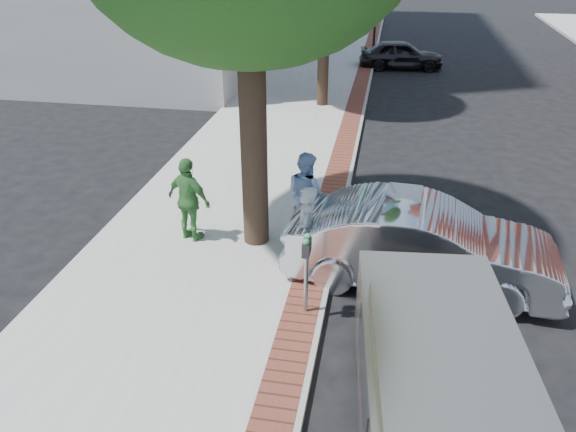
% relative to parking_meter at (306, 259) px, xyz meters
% --- Properties ---
extents(ground, '(120.00, 120.00, 0.00)m').
position_rel_parking_meter_xyz_m(ground, '(-0.78, 0.34, -1.21)').
color(ground, black).
rests_on(ground, ground).
extents(sidewalk, '(5.00, 60.00, 0.15)m').
position_rel_parking_meter_xyz_m(sidewalk, '(-2.28, 8.34, -1.13)').
color(sidewalk, '#9E9991').
rests_on(sidewalk, ground).
extents(brick_strip, '(0.60, 60.00, 0.01)m').
position_rel_parking_meter_xyz_m(brick_strip, '(-0.08, 8.34, -1.05)').
color(brick_strip, brown).
rests_on(brick_strip, sidewalk).
extents(curb, '(0.10, 60.00, 0.15)m').
position_rel_parking_meter_xyz_m(curb, '(0.27, 8.34, -1.13)').
color(curb, gray).
rests_on(curb, ground).
extents(office_base, '(18.20, 22.20, 4.00)m').
position_rel_parking_meter_xyz_m(office_base, '(-13.78, 22.34, 0.79)').
color(office_base, gray).
rests_on(office_base, ground).
extents(signal_near, '(0.70, 0.15, 3.80)m').
position_rel_parking_meter_xyz_m(signal_near, '(0.12, 22.34, 1.05)').
color(signal_near, black).
rests_on(signal_near, ground).
extents(parking_meter, '(0.12, 0.32, 1.47)m').
position_rel_parking_meter_xyz_m(parking_meter, '(0.00, 0.00, 0.00)').
color(parking_meter, gray).
rests_on(parking_meter, sidewalk).
extents(person_gray, '(0.49, 0.68, 1.74)m').
position_rel_parking_meter_xyz_m(person_gray, '(-0.20, 1.23, -0.18)').
color(person_gray, '#A9AAAE').
rests_on(person_gray, sidewalk).
extents(person_officer, '(1.11, 1.09, 1.81)m').
position_rel_parking_meter_xyz_m(person_officer, '(-0.44, 2.76, -0.15)').
color(person_officer, '#85A1CE').
rests_on(person_officer, sidewalk).
extents(person_green, '(1.14, 0.80, 1.79)m').
position_rel_parking_meter_xyz_m(person_green, '(-2.72, 2.05, -0.16)').
color(person_green, '#3F823B').
rests_on(person_green, sidewalk).
extents(sedan_silver, '(5.06, 2.09, 1.63)m').
position_rel_parking_meter_xyz_m(sedan_silver, '(1.91, 1.46, -0.39)').
color(sedan_silver, silver).
rests_on(sedan_silver, ground).
extents(bg_car, '(3.95, 1.90, 1.30)m').
position_rel_parking_meter_xyz_m(bg_car, '(1.52, 19.26, -0.56)').
color(bg_car, black).
rests_on(bg_car, ground).
extents(van, '(2.34, 5.06, 1.81)m').
position_rel_parking_meter_xyz_m(van, '(2.01, -2.44, -0.21)').
color(van, gray).
rests_on(van, ground).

